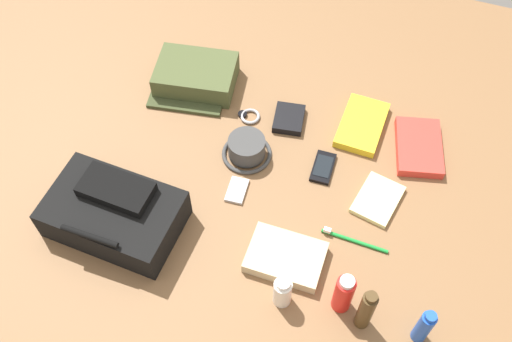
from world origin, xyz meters
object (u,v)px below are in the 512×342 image
Objects in this scene: bucket_hat at (247,149)px; travel_guidebook at (362,125)px; wallet at (289,119)px; sunscreen_spray at (344,293)px; media_player at (237,190)px; toiletry_pouch at (196,77)px; toothpaste_tube at (282,292)px; toothbrush at (351,240)px; notepad at (378,199)px; backpack at (114,213)px; wristwatch at (249,116)px; folded_towel at (286,257)px; cologne_bottle at (366,310)px; deodorant_spray at (424,327)px; paperback_novel at (419,147)px; cell_phone at (323,167)px.

bucket_hat reaches higher than travel_guidebook.
sunscreen_spray is at bearing 111.00° from wallet.
toiletry_pouch is at bearing -51.63° from media_player.
wallet is at bearing 13.08° from travel_guidebook.
toothpaste_tube is (-0.24, 0.40, 0.02)m from bucket_hat.
notepad is (-0.04, -0.15, 0.00)m from toothbrush.
backpack is 3.28× the size of wallet.
folded_towel is (-0.26, 0.43, 0.01)m from wristwatch.
media_player is (0.22, -0.27, -0.05)m from toothpaste_tube.
wristwatch is (0.49, -0.53, -0.08)m from cologne_bottle.
deodorant_spray is 1.61× the size of media_player.
notepad is (0.18, -0.35, -0.06)m from deodorant_spray.
paperback_novel is 0.23m from notepad.
travel_guidebook is 1.39× the size of notepad.
toiletry_pouch is 1.32× the size of travel_guidebook.
media_player is at bearing 50.97° from travel_guidebook.
paperback_novel is (0.11, -0.57, -0.05)m from deodorant_spray.
bucket_hat is 1.34× the size of cell_phone.
sunscreen_spray is 0.71× the size of travel_guidebook.
media_player is at bearing -31.03° from cologne_bottle.
notepad is at bearing 113.63° from travel_guidebook.
notepad is at bearing -165.15° from media_player.
notepad is at bearing 160.14° from toiletry_pouch.
cologne_bottle is 0.73m from wristwatch.
cologne_bottle reaches higher than wallet.
cell_phone reaches higher than media_player.
sunscreen_spray is 1.32× the size of cell_phone.
travel_guidebook is (-0.06, -0.62, -0.04)m from toothpaste_tube.
bucket_hat is 0.41m from toothbrush.
bucket_hat is 0.52m from paperback_novel.
wristwatch is (0.43, -0.50, -0.07)m from sunscreen_spray.
bucket_hat is at bearing -41.02° from cologne_bottle.
notepad is at bearing -154.82° from backpack.
toothpaste_tube reaches higher than cell_phone.
backpack is 1.73× the size of travel_guidebook.
paperback_novel is at bearing -107.37° from toothbrush.
wristwatch is at bearing 3.29° from wallet.
deodorant_spray is at bearing 123.92° from wallet.
toothbrush is at bearing 154.27° from bucket_hat.
bucket_hat is 0.36m from folded_towel.
paperback_novel is 2.05× the size of cell_phone.
toiletry_pouch is at bearing -1.58° from paperback_novel.
deodorant_spray is at bearing 166.95° from folded_towel.
notepad is 0.33m from folded_towel.
backpack is 0.50m from toothpaste_tube.
paperback_novel is 1.23× the size of toothbrush.
notepad is (-0.33, 0.19, -0.00)m from wallet.
cell_phone is 1.58× the size of wristwatch.
notepad is 0.75× the size of folded_towel.
backpack is 1.81× the size of folded_towel.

